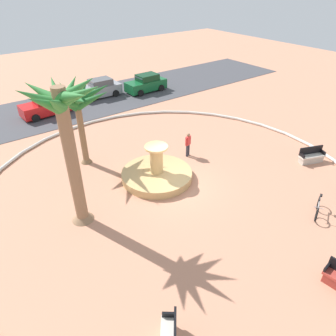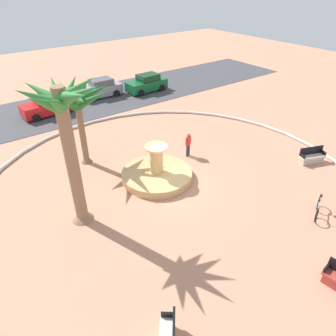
{
  "view_description": "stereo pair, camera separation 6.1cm",
  "coord_description": "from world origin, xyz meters",
  "px_view_note": "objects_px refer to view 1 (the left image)",
  "views": [
    {
      "loc": [
        -8.65,
        -11.08,
        10.11
      ],
      "look_at": [
        -0.1,
        0.32,
        1.0
      ],
      "focal_mm": 33.03,
      "sensor_mm": 36.0,
      "label": 1
    },
    {
      "loc": [
        -8.61,
        -11.12,
        10.11
      ],
      "look_at": [
        -0.1,
        0.32,
        1.0
      ],
      "focal_mm": 33.03,
      "sensor_mm": 36.0,
      "label": 2
    }
  ],
  "objects_px": {
    "person_cyclist_photo": "(188,143)",
    "parked_car_third": "(146,84)",
    "parked_car_second": "(100,89)",
    "bicycle_red_frame": "(318,208)",
    "bench_east": "(311,157)",
    "parked_car_leftmost": "(46,106)",
    "palm_tree_by_curb": "(66,126)",
    "fountain": "(157,174)",
    "palm_tree_near_fountain": "(78,104)"
  },
  "relations": [
    {
      "from": "parked_car_third",
      "to": "parked_car_second",
      "type": "bearing_deg",
      "value": 163.12
    },
    {
      "from": "person_cyclist_photo",
      "to": "parked_car_third",
      "type": "bearing_deg",
      "value": 68.19
    },
    {
      "from": "fountain",
      "to": "parked_car_second",
      "type": "height_order",
      "value": "fountain"
    },
    {
      "from": "palm_tree_near_fountain",
      "to": "palm_tree_by_curb",
      "type": "distance_m",
      "value": 5.46
    },
    {
      "from": "bicycle_red_frame",
      "to": "parked_car_second",
      "type": "bearing_deg",
      "value": 92.34
    },
    {
      "from": "fountain",
      "to": "parked_car_leftmost",
      "type": "relative_size",
      "value": 0.99
    },
    {
      "from": "parked_car_second",
      "to": "bicycle_red_frame",
      "type": "bearing_deg",
      "value": -87.66
    },
    {
      "from": "fountain",
      "to": "palm_tree_near_fountain",
      "type": "distance_m",
      "value": 5.92
    },
    {
      "from": "palm_tree_by_curb",
      "to": "bicycle_red_frame",
      "type": "bearing_deg",
      "value": -35.01
    },
    {
      "from": "palm_tree_by_curb",
      "to": "person_cyclist_photo",
      "type": "height_order",
      "value": "palm_tree_by_curb"
    },
    {
      "from": "palm_tree_near_fountain",
      "to": "person_cyclist_photo",
      "type": "xyz_separation_m",
      "value": [
        5.53,
        -3.15,
        -2.94
      ]
    },
    {
      "from": "parked_car_leftmost",
      "to": "parked_car_third",
      "type": "height_order",
      "value": "same"
    },
    {
      "from": "fountain",
      "to": "parked_car_leftmost",
      "type": "bearing_deg",
      "value": 98.07
    },
    {
      "from": "fountain",
      "to": "bicycle_red_frame",
      "type": "xyz_separation_m",
      "value": [
        4.49,
        -7.24,
        0.08
      ]
    },
    {
      "from": "person_cyclist_photo",
      "to": "parked_car_second",
      "type": "distance_m",
      "value": 13.55
    },
    {
      "from": "bench_east",
      "to": "bicycle_red_frame",
      "type": "relative_size",
      "value": 1.06
    },
    {
      "from": "fountain",
      "to": "parked_car_third",
      "type": "height_order",
      "value": "fountain"
    },
    {
      "from": "palm_tree_near_fountain",
      "to": "parked_car_third",
      "type": "relative_size",
      "value": 1.21
    },
    {
      "from": "person_cyclist_photo",
      "to": "parked_car_third",
      "type": "distance_m",
      "value": 13.16
    },
    {
      "from": "bicycle_red_frame",
      "to": "person_cyclist_photo",
      "type": "bearing_deg",
      "value": 99.77
    },
    {
      "from": "bench_east",
      "to": "parked_car_third",
      "type": "relative_size",
      "value": 0.41
    },
    {
      "from": "bicycle_red_frame",
      "to": "parked_car_third",
      "type": "bearing_deg",
      "value": 80.31
    },
    {
      "from": "bicycle_red_frame",
      "to": "parked_car_second",
      "type": "height_order",
      "value": "parked_car_second"
    },
    {
      "from": "fountain",
      "to": "palm_tree_by_curb",
      "type": "xyz_separation_m",
      "value": [
        -4.83,
        -0.71,
        4.59
      ]
    },
    {
      "from": "bench_east",
      "to": "palm_tree_by_curb",
      "type": "bearing_deg",
      "value": 165.25
    },
    {
      "from": "palm_tree_near_fountain",
      "to": "parked_car_second",
      "type": "xyz_separation_m",
      "value": [
        6.05,
        10.39,
        -3.06
      ]
    },
    {
      "from": "bench_east",
      "to": "parked_car_third",
      "type": "distance_m",
      "value": 17.45
    },
    {
      "from": "person_cyclist_photo",
      "to": "bench_east",
      "type": "bearing_deg",
      "value": -42.72
    },
    {
      "from": "parked_car_third",
      "to": "bench_east",
      "type": "bearing_deg",
      "value": -87.52
    },
    {
      "from": "person_cyclist_photo",
      "to": "parked_car_third",
      "type": "xyz_separation_m",
      "value": [
        4.89,
        12.21,
        -0.12
      ]
    },
    {
      "from": "parked_car_leftmost",
      "to": "palm_tree_by_curb",
      "type": "bearing_deg",
      "value": -102.14
    },
    {
      "from": "parked_car_leftmost",
      "to": "parked_car_second",
      "type": "distance_m",
      "value": 5.63
    },
    {
      "from": "bicycle_red_frame",
      "to": "parked_car_third",
      "type": "height_order",
      "value": "parked_car_third"
    },
    {
      "from": "bicycle_red_frame",
      "to": "palm_tree_by_curb",
      "type": "bearing_deg",
      "value": 144.99
    },
    {
      "from": "person_cyclist_photo",
      "to": "parked_car_leftmost",
      "type": "xyz_separation_m",
      "value": [
        -4.94,
        12.18,
        -0.12
      ]
    },
    {
      "from": "bicycle_red_frame",
      "to": "parked_car_third",
      "type": "distance_m",
      "value": 20.69
    },
    {
      "from": "palm_tree_near_fountain",
      "to": "person_cyclist_photo",
      "type": "bearing_deg",
      "value": -29.69
    },
    {
      "from": "palm_tree_near_fountain",
      "to": "bench_east",
      "type": "xyz_separation_m",
      "value": [
        11.17,
        -8.36,
        -3.49
      ]
    },
    {
      "from": "palm_tree_by_curb",
      "to": "bench_east",
      "type": "distance_m",
      "value": 14.74
    },
    {
      "from": "palm_tree_near_fountain",
      "to": "parked_car_second",
      "type": "height_order",
      "value": "palm_tree_near_fountain"
    },
    {
      "from": "bench_east",
      "to": "parked_car_third",
      "type": "xyz_separation_m",
      "value": [
        -0.76,
        17.43,
        0.43
      ]
    },
    {
      "from": "bench_east",
      "to": "person_cyclist_photo",
      "type": "distance_m",
      "value": 7.7
    },
    {
      "from": "bicycle_red_frame",
      "to": "person_cyclist_photo",
      "type": "height_order",
      "value": "person_cyclist_photo"
    },
    {
      "from": "fountain",
      "to": "parked_car_leftmost",
      "type": "height_order",
      "value": "fountain"
    },
    {
      "from": "bench_east",
      "to": "parked_car_second",
      "type": "xyz_separation_m",
      "value": [
        -5.12,
        18.75,
        0.43
      ]
    },
    {
      "from": "person_cyclist_photo",
      "to": "parked_car_second",
      "type": "xyz_separation_m",
      "value": [
        0.52,
        13.54,
        -0.12
      ]
    },
    {
      "from": "bench_east",
      "to": "person_cyclist_photo",
      "type": "bearing_deg",
      "value": 137.28
    },
    {
      "from": "bench_east",
      "to": "parked_car_second",
      "type": "height_order",
      "value": "parked_car_second"
    },
    {
      "from": "fountain",
      "to": "bicycle_red_frame",
      "type": "distance_m",
      "value": 8.52
    },
    {
      "from": "fountain",
      "to": "bench_east",
      "type": "distance_m",
      "value": 9.72
    }
  ]
}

